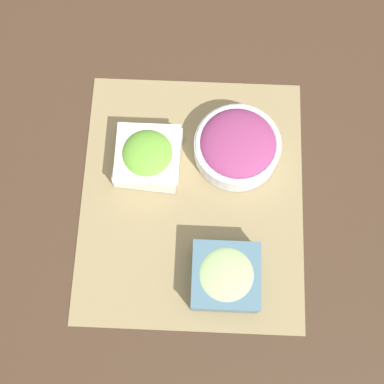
{
  "coord_description": "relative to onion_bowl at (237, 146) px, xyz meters",
  "views": [
    {
      "loc": [
        0.29,
        0.01,
        0.94
      ],
      "look_at": [
        0.0,
        0.0,
        0.03
      ],
      "focal_mm": 50.0,
      "sensor_mm": 36.0,
      "label": 1
    }
  ],
  "objects": [
    {
      "name": "ground_plane",
      "position": [
        0.09,
        -0.08,
        -0.04
      ],
      "size": [
        3.0,
        3.0,
        0.0
      ],
      "primitive_type": "plane",
      "color": "#422D1E"
    },
    {
      "name": "placemat",
      "position": [
        0.09,
        -0.08,
        -0.03
      ],
      "size": [
        0.48,
        0.41,
        0.0
      ],
      "color": "#937F56",
      "rests_on": "ground_plane"
    },
    {
      "name": "onion_bowl",
      "position": [
        0.0,
        0.0,
        0.0
      ],
      "size": [
        0.16,
        0.16,
        0.06
      ],
      "color": "silver",
      "rests_on": "placemat"
    },
    {
      "name": "cucumber_bowl",
      "position": [
        0.24,
        -0.02,
        -0.0
      ],
      "size": [
        0.12,
        0.12,
        0.06
      ],
      "color": "slate",
      "rests_on": "placemat"
    },
    {
      "name": "lettuce_bowl",
      "position": [
        0.03,
        -0.16,
        -0.0
      ],
      "size": [
        0.12,
        0.12,
        0.06
      ],
      "color": "white",
      "rests_on": "placemat"
    }
  ]
}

